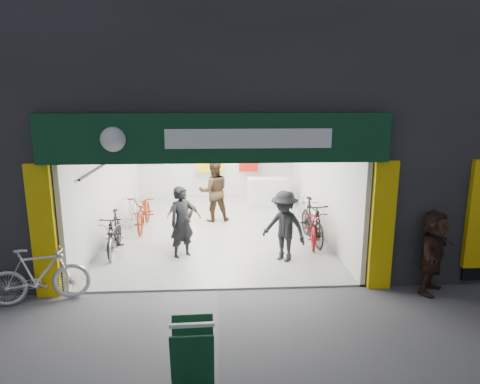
{
  "coord_description": "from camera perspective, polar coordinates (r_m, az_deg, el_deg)",
  "views": [
    {
      "loc": [
        0.0,
        -7.9,
        3.82
      ],
      "look_at": [
        0.54,
        1.5,
        1.67
      ],
      "focal_mm": 32.0,
      "sensor_mm": 36.0,
      "label": 1
    }
  ],
  "objects": [
    {
      "name": "ground",
      "position": [
        8.78,
        -3.03,
        -12.95
      ],
      "size": [
        60.0,
        60.0,
        0.0
      ],
      "primitive_type": "plane",
      "color": "#56565B",
      "rests_on": "ground"
    },
    {
      "name": "building",
      "position": [
        12.93,
        0.79,
        15.05
      ],
      "size": [
        17.0,
        10.27,
        8.0
      ],
      "color": "#232326",
      "rests_on": "ground"
    },
    {
      "name": "bike_left_front",
      "position": [
        10.93,
        -16.42,
        -5.66
      ],
      "size": [
        0.79,
        1.76,
        0.9
      ],
      "primitive_type": "imported",
      "rotation": [
        0.0,
        0.0,
        0.11
      ],
      "color": "#A4A4A8",
      "rests_on": "ground"
    },
    {
      "name": "bike_left_midfront",
      "position": [
        10.91,
        -16.43,
        -5.27
      ],
      "size": [
        0.57,
        1.76,
        1.05
      ],
      "primitive_type": "imported",
      "rotation": [
        0.0,
        0.0,
        0.05
      ],
      "color": "black",
      "rests_on": "ground"
    },
    {
      "name": "bike_left_midback",
      "position": [
        12.65,
        -12.65,
        -2.57
      ],
      "size": [
        0.72,
        2.0,
        1.05
      ],
      "primitive_type": "imported",
      "rotation": [
        0.0,
        0.0,
        0.01
      ],
      "color": "maroon",
      "rests_on": "ground"
    },
    {
      "name": "bike_left_back",
      "position": [
        13.26,
        -14.04,
        -2.15
      ],
      "size": [
        0.49,
        1.59,
        0.95
      ],
      "primitive_type": "imported",
      "rotation": [
        0.0,
        0.0,
        -0.03
      ],
      "color": "silver",
      "rests_on": "ground"
    },
    {
      "name": "bike_right_front",
      "position": [
        11.37,
        9.59,
        -3.87
      ],
      "size": [
        0.68,
        1.97,
        1.16
      ],
      "primitive_type": "imported",
      "rotation": [
        0.0,
        0.0,
        0.07
      ],
      "color": "black",
      "rests_on": "ground"
    },
    {
      "name": "bike_right_mid",
      "position": [
        11.32,
        9.66,
        -4.47
      ],
      "size": [
        0.92,
        1.91,
        0.96
      ],
      "primitive_type": "imported",
      "rotation": [
        0.0,
        0.0,
        -0.16
      ],
      "color": "maroon",
      "rests_on": "ground"
    },
    {
      "name": "bike_right_back",
      "position": [
        12.17,
        8.72,
        -3.0
      ],
      "size": [
        0.56,
        1.77,
        1.05
      ],
      "primitive_type": "imported",
      "rotation": [
        0.0,
        0.0,
        0.04
      ],
      "color": "#B1B0B5",
      "rests_on": "ground"
    },
    {
      "name": "parked_bike",
      "position": [
        8.92,
        -25.2,
        -9.99
      ],
      "size": [
        1.87,
        0.94,
        1.08
      ],
      "primitive_type": "imported",
      "rotation": [
        0.0,
        0.0,
        1.82
      ],
      "color": "silver",
      "rests_on": "ground"
    },
    {
      "name": "customer_a",
      "position": [
        10.19,
        -7.73,
        -4.07
      ],
      "size": [
        0.76,
        0.71,
        1.74
      ],
      "primitive_type": "imported",
      "rotation": [
        0.0,
        0.0,
        0.62
      ],
      "color": "black",
      "rests_on": "ground"
    },
    {
      "name": "customer_b",
      "position": [
        12.99,
        -3.5,
        0.09
      ],
      "size": [
        1.04,
        0.87,
        1.91
      ],
      "primitive_type": "imported",
      "rotation": [
        0.0,
        0.0,
        3.31
      ],
      "color": "#3E2C1C",
      "rests_on": "ground"
    },
    {
      "name": "customer_c",
      "position": [
        9.89,
        5.91,
        -4.67
      ],
      "size": [
        1.25,
        1.19,
        1.7
      ],
      "primitive_type": "imported",
      "rotation": [
        0.0,
        0.0,
        -0.69
      ],
      "color": "black",
      "rests_on": "ground"
    },
    {
      "name": "customer_d",
      "position": [
        11.1,
        -7.49,
        -3.31
      ],
      "size": [
        0.92,
        0.48,
        1.5
      ],
      "primitive_type": "imported",
      "rotation": [
        0.0,
        0.0,
        3.01
      ],
      "color": "olive",
      "rests_on": "ground"
    },
    {
      "name": "pedestrian_far",
      "position": [
        9.18,
        24.32,
        -7.29
      ],
      "size": [
        1.38,
        1.51,
        1.67
      ],
      "primitive_type": "imported",
      "rotation": [
        0.0,
        0.0,
        0.87
      ],
      "color": "#331F17",
      "rests_on": "ground"
    },
    {
      "name": "sandwich_board",
      "position": [
        6.09,
        -6.34,
        -20.48
      ],
      "size": [
        0.6,
        0.6,
        0.87
      ],
      "rotation": [
        0.0,
        0.0,
        0.03
      ],
      "color": "#0F3C1F",
      "rests_on": "ground"
    }
  ]
}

